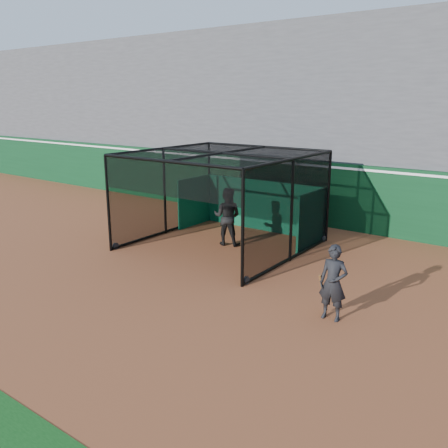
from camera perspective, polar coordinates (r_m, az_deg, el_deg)
The scene contains 6 objects.
ground at distance 12.58m, azimuth -6.60°, elevation -7.85°, with size 120.00×120.00×0.00m, color brown.
outfield_wall at distance 19.07m, azimuth 10.91°, elevation 3.83°, with size 50.00×0.50×2.50m.
grandstand at distance 22.21m, azimuth 15.66°, elevation 13.36°, with size 50.00×7.85×8.95m.
batting_cage at distance 15.77m, azimuth -0.20°, elevation 2.85°, with size 5.30×5.35×3.13m.
batter at distance 16.00m, azimuth 0.38°, elevation 0.91°, with size 0.96×0.75×1.97m, color black.
on_deck_player at distance 10.88m, azimuth 12.99°, elevation -6.92°, with size 0.66×0.46×1.74m.
Camera 1 is at (7.98, -8.45, 4.82)m, focal length 38.00 mm.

